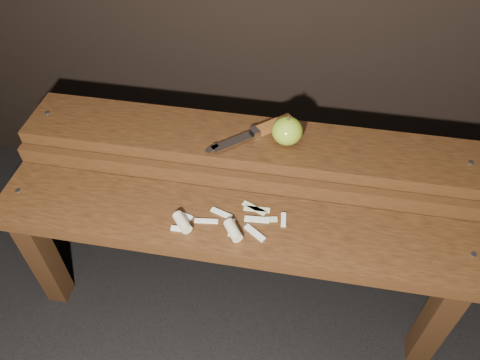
% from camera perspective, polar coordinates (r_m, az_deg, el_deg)
% --- Properties ---
extents(ground, '(60.00, 60.00, 0.00)m').
position_cam_1_polar(ground, '(1.51, -0.41, -13.43)').
color(ground, black).
extents(bench_front_tier, '(1.20, 0.20, 0.42)m').
position_cam_1_polar(bench_front_tier, '(1.18, -1.03, -7.43)').
color(bench_front_tier, black).
rests_on(bench_front_tier, ground).
extents(bench_rear_tier, '(1.20, 0.21, 0.50)m').
position_cam_1_polar(bench_rear_tier, '(1.28, 0.83, 2.28)').
color(bench_rear_tier, black).
rests_on(bench_rear_tier, ground).
extents(apple, '(0.08, 0.08, 0.08)m').
position_cam_1_polar(apple, '(1.20, 5.78, 5.98)').
color(apple, olive).
rests_on(apple, bench_rear_tier).
extents(knife, '(0.21, 0.18, 0.02)m').
position_cam_1_polar(knife, '(1.24, 2.93, 6.21)').
color(knife, brown).
rests_on(knife, bench_rear_tier).
extents(apple_scraps, '(0.27, 0.14, 0.03)m').
position_cam_1_polar(apple_scraps, '(1.12, -2.68, -5.38)').
color(apple_scraps, beige).
rests_on(apple_scraps, bench_front_tier).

